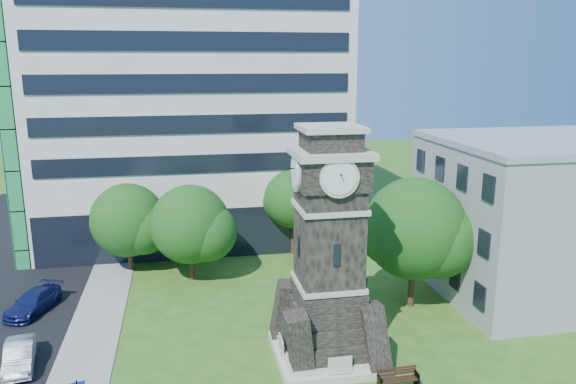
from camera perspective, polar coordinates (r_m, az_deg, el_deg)
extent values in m
plane|color=#325919|center=(28.71, -1.10, -18.88)|extent=(160.00, 160.00, 0.00)
cube|color=gray|center=(33.19, -19.66, -14.92)|extent=(3.00, 70.00, 0.06)
cube|color=beige|center=(30.85, 3.97, -16.03)|extent=(5.40, 5.40, 0.40)
cube|color=beige|center=(30.68, 3.98, -15.46)|extent=(4.80, 4.80, 0.30)
cube|color=black|center=(28.10, 4.19, -3.48)|extent=(3.00, 3.00, 6.40)
cube|color=beige|center=(29.10, 4.09, -9.14)|extent=(3.25, 3.25, 0.25)
cube|color=beige|center=(27.83, 4.23, -1.50)|extent=(3.25, 3.25, 0.25)
cube|color=black|center=(27.02, 4.99, -6.42)|extent=(0.35, 0.08, 1.10)
cube|color=black|center=(27.43, 4.29, 2.13)|extent=(3.30, 3.30, 1.60)
cube|color=beige|center=(27.27, 4.32, 3.99)|extent=(3.70, 3.70, 0.35)
cylinder|color=white|center=(25.76, 5.31, 1.39)|extent=(1.56, 0.06, 1.56)
cylinder|color=white|center=(27.03, 0.66, 2.00)|extent=(0.06, 1.56, 1.56)
cube|color=black|center=(27.18, 4.35, 5.24)|extent=(2.60, 2.60, 0.90)
cube|color=beige|center=(27.10, 4.37, 6.50)|extent=(3.00, 3.00, 0.25)
cube|color=white|center=(50.00, -9.82, 11.60)|extent=(25.00, 15.00, 28.00)
cube|color=black|center=(44.80, -9.01, -4.15)|extent=(24.50, 0.80, 4.00)
cube|color=gray|center=(41.31, 25.27, -2.45)|extent=(15.00, 12.00, 10.00)
cube|color=gray|center=(40.34, 26.00, 4.69)|extent=(15.20, 12.20, 0.40)
imported|color=#A3A7AA|center=(32.67, -25.64, -14.77)|extent=(1.97, 4.03, 1.27)
imported|color=#121951|center=(38.84, -24.46, -10.13)|extent=(3.25, 4.80, 1.29)
imported|color=#414145|center=(37.93, 24.17, -10.63)|extent=(5.18, 3.27, 1.33)
cube|color=black|center=(28.30, 9.25, -18.67)|extent=(0.07, 0.50, 0.78)
cube|color=black|center=(28.93, 12.95, -18.08)|extent=(0.07, 0.50, 0.78)
cube|color=black|center=(28.54, 11.13, -18.19)|extent=(2.00, 0.53, 0.04)
cube|color=black|center=(28.58, 10.97, -17.41)|extent=(2.00, 0.04, 0.44)
cube|color=navy|center=(25.53, -20.68, -17.78)|extent=(0.63, 0.04, 0.16)
cylinder|color=#332114|center=(43.53, -15.73, -6.23)|extent=(0.34, 0.34, 2.25)
sphere|color=#225F1C|center=(42.71, -15.96, -2.75)|extent=(5.40, 5.40, 5.40)
sphere|color=#225F1C|center=(42.23, -14.52, -3.47)|extent=(4.05, 4.05, 4.05)
sphere|color=#225F1C|center=(43.53, -17.11, -2.88)|extent=(3.78, 3.78, 3.78)
cylinder|color=#332114|center=(40.70, -9.73, -7.18)|extent=(0.35, 0.35, 2.39)
sphere|color=#29691F|center=(39.79, -9.89, -3.24)|extent=(5.55, 5.55, 5.55)
sphere|color=#29691F|center=(39.42, -8.23, -4.04)|extent=(4.16, 4.16, 4.16)
sphere|color=#29691F|center=(40.53, -11.27, -3.38)|extent=(3.89, 3.89, 3.89)
cylinder|color=#332114|center=(45.33, 0.52, -4.67)|extent=(0.37, 0.37, 2.65)
sphere|color=#2F5D1B|center=(44.44, 0.53, -0.68)|extent=(4.70, 4.70, 4.70)
sphere|color=#2F5D1B|center=(44.31, 1.84, -1.42)|extent=(3.53, 3.53, 3.53)
sphere|color=#2F5D1B|center=(44.92, -0.65, -0.92)|extent=(3.29, 3.29, 3.29)
cylinder|color=#332114|center=(36.82, 12.44, -9.06)|extent=(0.41, 0.41, 2.97)
sphere|color=#255719|center=(35.62, 12.72, -3.64)|extent=(6.37, 6.37, 6.37)
sphere|color=#255719|center=(35.76, 14.96, -4.67)|extent=(4.78, 4.78, 4.78)
sphere|color=#255719|center=(36.00, 10.56, -3.91)|extent=(4.46, 4.46, 4.46)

